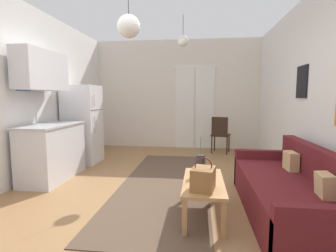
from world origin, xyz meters
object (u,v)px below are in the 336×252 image
coffee_table (203,185)px  refrigerator (83,124)px  pendant_lamp_near (129,26)px  pendant_lamp_far (183,41)px  bamboo_vase (200,165)px  couch (293,194)px  accent_chair (220,133)px  handbag (203,179)px

coffee_table → refrigerator: bearing=138.7°
coffee_table → pendant_lamp_near: pendant_lamp_near is taller
refrigerator → pendant_lamp_far: bearing=-4.1°
bamboo_vase → pendant_lamp_near: size_ratio=0.58×
couch → accent_chair: size_ratio=2.40×
refrigerator → pendant_lamp_far: pendant_lamp_far is taller
coffee_table → pendant_lamp_far: 2.87m
bamboo_vase → accent_chair: bearing=81.2°
coffee_table → accent_chair: bearing=82.4°
handbag → accent_chair: 3.67m
pendant_lamp_near → pendant_lamp_far: 1.91m
pendant_lamp_far → coffee_table: bearing=-79.5°
accent_chair → pendant_lamp_far: size_ratio=1.56×
couch → pendant_lamp_far: pendant_lamp_far is taller
bamboo_vase → handbag: (0.03, -0.49, -0.01)m
couch → accent_chair: 3.31m
refrigerator → couch: bearing=-30.8°
coffee_table → accent_chair: accent_chair is taller
handbag → accent_chair: (0.46, 3.64, -0.03)m
couch → handbag: 1.12m
couch → bamboo_vase: size_ratio=4.54×
bamboo_vase → pendant_lamp_near: pendant_lamp_near is taller
coffee_table → handbag: bearing=-91.8°
bamboo_vase → pendant_lamp_far: 2.59m
bamboo_vase → accent_chair: (0.49, 3.14, -0.04)m
refrigerator → accent_chair: (2.89, 1.21, -0.30)m
bamboo_vase → accent_chair: size_ratio=0.53×
couch → bamboo_vase: (-1.04, 0.11, 0.27)m
coffee_table → bamboo_vase: bamboo_vase is taller
bamboo_vase → pendant_lamp_near: (-0.85, -0.04, 1.64)m
accent_chair → pendant_lamp_near: bearing=81.6°
refrigerator → handbag: bearing=-45.0°
pendant_lamp_far → handbag: bearing=-81.0°
handbag → accent_chair: size_ratio=0.38×
accent_chair → bamboo_vase: bearing=95.6°
coffee_table → bamboo_vase: bearing=100.1°
handbag → pendant_lamp_near: bearing=152.5°
bamboo_vase → pendant_lamp_far: (-0.33, 1.79, 1.84)m
refrigerator → pendant_lamp_far: 2.61m
coffee_table → pendant_lamp_near: size_ratio=1.26×
bamboo_vase → refrigerator: refrigerator is taller
handbag → bamboo_vase: bearing=93.3°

